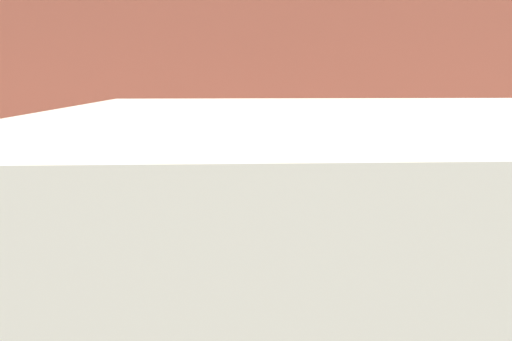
% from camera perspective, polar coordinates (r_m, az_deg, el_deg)
% --- Properties ---
extents(ground_plane, '(80.00, 80.00, 0.00)m').
position_cam_1_polar(ground_plane, '(6.69, 4.53, -7.72)').
color(ground_plane, '#47474C').
extents(sidewalk_slab, '(36.00, 3.50, 0.01)m').
position_cam_1_polar(sidewalk_slab, '(8.35, 4.06, -3.57)').
color(sidewalk_slab, '#B2ADA3').
rests_on(sidewalk_slab, ground).
extents(brick_building_wall, '(36.00, 0.50, 5.70)m').
position_cam_1_polar(brick_building_wall, '(11.49, 3.74, 15.16)').
color(brick_building_wall, brown).
rests_on(brick_building_wall, ground).
extents(motorcycle_red, '(1.93, 0.86, 1.03)m').
position_cam_1_polar(motorcycle_red, '(7.56, -7.66, -2.24)').
color(motorcycle_red, black).
rests_on(motorcycle_red, ground).
extents(motorcycle_orange, '(1.93, 0.86, 1.03)m').
position_cam_1_polar(motorcycle_orange, '(7.72, 8.48, -1.96)').
color(motorcycle_orange, black).
rests_on(motorcycle_orange, ground).
extents(fire_hydrant, '(0.22, 0.22, 0.84)m').
position_cam_1_polar(fire_hydrant, '(8.12, 30.59, -2.69)').
color(fire_hydrant, red).
rests_on(fire_hydrant, ground).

